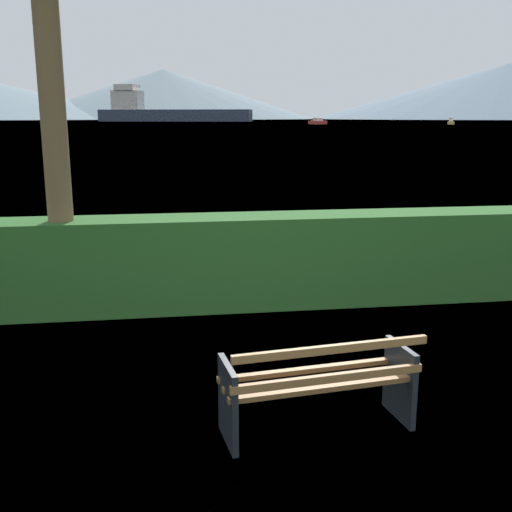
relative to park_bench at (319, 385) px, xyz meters
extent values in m
plane|color=#4C6B33|center=(-0.01, 0.06, -0.42)|extent=(1400.00, 1400.00, 0.00)
plane|color=slate|center=(-0.01, 307.32, -0.42)|extent=(620.00, 620.00, 0.00)
cube|color=olive|center=(0.02, -0.13, 0.03)|extent=(1.61, 0.27, 0.04)
cube|color=olive|center=(-0.01, 0.06, 0.03)|extent=(1.61, 0.27, 0.04)
cube|color=olive|center=(-0.03, 0.25, 0.03)|extent=(1.61, 0.27, 0.04)
cube|color=olive|center=(0.03, -0.21, 0.15)|extent=(1.61, 0.25, 0.06)
cube|color=olive|center=(0.03, -0.25, 0.41)|extent=(1.61, 0.25, 0.06)
cube|color=#1E2328|center=(-0.77, -0.06, -0.09)|extent=(0.11, 0.51, 0.68)
cube|color=#1E2328|center=(0.76, 0.13, -0.09)|extent=(0.11, 0.51, 0.68)
cube|color=#285B23|center=(-0.01, 3.59, 0.21)|extent=(11.45, 0.77, 1.26)
cylinder|color=brown|center=(-2.57, 3.55, 2.08)|extent=(0.32, 0.32, 5.01)
cube|color=#2D384C|center=(4.71, 307.44, 2.47)|extent=(76.27, 33.29, 5.78)
cube|color=silver|center=(-18.59, 314.39, 9.98)|extent=(16.21, 14.33, 9.25)
cube|color=silver|center=(-18.59, 314.39, 16.05)|extent=(12.63, 14.31, 2.89)
cube|color=gold|center=(88.86, 180.45, 0.08)|extent=(2.38, 4.29, 1.01)
cube|color=silver|center=(88.86, 180.45, 1.13)|extent=(1.30, 1.66, 1.09)
cube|color=#B2332D|center=(49.19, 195.19, 0.13)|extent=(4.42, 9.19, 1.11)
cube|color=beige|center=(49.19, 195.19, 1.14)|extent=(2.70, 3.45, 0.90)
cone|color=slate|center=(-0.01, 599.62, 22.59)|extent=(283.98, 283.98, 46.03)
cone|color=slate|center=(319.45, 544.55, 24.95)|extent=(362.48, 362.48, 50.75)
camera|label=1|loc=(-1.21, -4.52, 2.17)|focal=42.53mm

